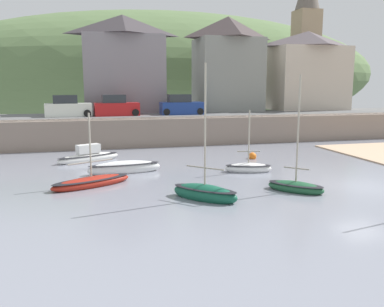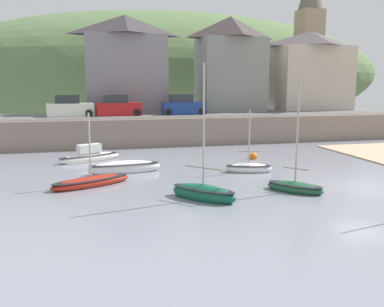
# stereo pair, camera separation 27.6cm
# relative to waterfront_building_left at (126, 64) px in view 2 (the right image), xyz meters

# --- Properties ---
(quay_seawall) EXTENTS (48.00, 9.40, 2.40)m
(quay_seawall) POSITION_rel_waterfront_building_left_xyz_m (10.17, -7.70, -6.05)
(quay_seawall) COLOR gray
(quay_seawall) RESTS_ON ground
(hillside_backdrop) EXTENTS (80.00, 44.00, 20.51)m
(hillside_backdrop) POSITION_rel_waterfront_building_left_xyz_m (9.56, 30.00, -0.22)
(hillside_backdrop) COLOR #5C7648
(hillside_backdrop) RESTS_ON ground
(waterfront_building_left) EXTENTS (8.39, 5.15, 9.85)m
(waterfront_building_left) POSITION_rel_waterfront_building_left_xyz_m (0.00, 0.00, 0.00)
(waterfront_building_left) COLOR gray
(waterfront_building_left) RESTS_ON ground
(waterfront_building_centre) EXTENTS (7.10, 5.79, 10.12)m
(waterfront_building_centre) POSITION_rel_waterfront_building_left_xyz_m (11.35, 0.00, 0.14)
(waterfront_building_centre) COLOR gray
(waterfront_building_centre) RESTS_ON ground
(waterfront_building_right) EXTENTS (8.70, 6.14, 8.88)m
(waterfront_building_right) POSITION_rel_waterfront_building_left_xyz_m (21.02, 0.00, -0.50)
(waterfront_building_right) COLOR beige
(waterfront_building_right) RESTS_ON ground
(church_with_spire) EXTENTS (3.00, 3.00, 17.72)m
(church_with_spire) POSITION_rel_waterfront_building_left_xyz_m (22.99, 4.00, 4.13)
(church_with_spire) COLOR tan
(church_with_spire) RESTS_ON ground
(sailboat_tall_mast) EXTENTS (2.79, 2.87, 5.93)m
(sailboat_tall_mast) POSITION_rel_waterfront_building_left_xyz_m (6.26, -25.20, -7.15)
(sailboat_tall_mast) COLOR #1E5333
(sailboat_tall_mast) RESTS_ON ground
(fishing_boat_green) EXTENTS (3.14, 3.19, 6.47)m
(fishing_boat_green) POSITION_rel_waterfront_building_left_xyz_m (1.42, -25.45, -7.08)
(fishing_boat_green) COLOR #15573E
(fishing_boat_green) RESTS_ON ground
(dinghy_open_wooden) EXTENTS (3.02, 1.70, 3.94)m
(dinghy_open_wooden) POSITION_rel_waterfront_building_left_xyz_m (5.70, -20.31, -7.16)
(dinghy_open_wooden) COLOR white
(dinghy_open_wooden) RESTS_ON ground
(motorboat_with_cabin) EXTENTS (4.53, 1.44, 0.97)m
(motorboat_with_cabin) POSITION_rel_waterfront_building_left_xyz_m (-1.72, -18.75, -7.11)
(motorboat_with_cabin) COLOR white
(motorboat_with_cabin) RESTS_ON ground
(sailboat_far_left) EXTENTS (4.54, 2.81, 1.35)m
(sailboat_far_left) POSITION_rel_waterfront_building_left_xyz_m (-3.83, -14.34, -7.08)
(sailboat_far_left) COLOR white
(sailboat_far_left) RESTS_ON ground
(rowboat_small_beached) EXTENTS (4.53, 3.04, 4.02)m
(rowboat_small_beached) POSITION_rel_waterfront_building_left_xyz_m (-3.69, -21.56, -7.18)
(rowboat_small_beached) COLOR #A22317
(rowboat_small_beached) RESTS_ON ground
(parked_car_near_slipway) EXTENTS (4.21, 1.98, 1.95)m
(parked_car_near_slipway) POSITION_rel_waterfront_building_left_xyz_m (-5.51, -4.50, -4.20)
(parked_car_near_slipway) COLOR silver
(parked_car_near_slipway) RESTS_ON ground
(parked_car_by_wall) EXTENTS (4.19, 1.92, 1.95)m
(parked_car_by_wall) POSITION_rel_waterfront_building_left_xyz_m (-1.18, -4.50, -4.20)
(parked_car_by_wall) COLOR red
(parked_car_by_wall) RESTS_ON ground
(parked_car_end_of_row) EXTENTS (4.12, 1.82, 1.95)m
(parked_car_end_of_row) POSITION_rel_waterfront_building_left_xyz_m (5.06, -4.50, -4.20)
(parked_car_end_of_row) COLOR navy
(parked_car_end_of_row) RESTS_ON ground
(mooring_buoy) EXTENTS (0.58, 0.58, 0.58)m
(mooring_buoy) POSITION_rel_waterfront_building_left_xyz_m (7.65, -16.28, -7.23)
(mooring_buoy) COLOR orange
(mooring_buoy) RESTS_ON ground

